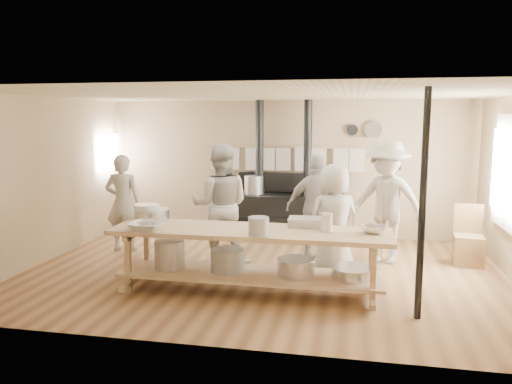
% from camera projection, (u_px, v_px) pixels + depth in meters
% --- Properties ---
extents(ground, '(7.00, 7.00, 0.00)m').
position_uv_depth(ground, '(262.00, 272.00, 7.40)').
color(ground, brown).
rests_on(ground, ground).
extents(room_shell, '(7.00, 7.00, 7.00)m').
position_uv_depth(room_shell, '(262.00, 163.00, 7.16)').
color(room_shell, tan).
rests_on(room_shell, ground).
extents(window_right, '(0.09, 1.50, 1.65)m').
position_uv_depth(window_right, '(509.00, 172.00, 7.10)').
color(window_right, beige).
rests_on(window_right, ground).
extents(left_opening, '(0.00, 0.90, 0.90)m').
position_uv_depth(left_opening, '(108.00, 152.00, 9.77)').
color(left_opening, white).
rests_on(left_opening, ground).
extents(stove, '(1.90, 0.75, 2.60)m').
position_uv_depth(stove, '(282.00, 212.00, 9.38)').
color(stove, black).
rests_on(stove, ground).
extents(towel_rail, '(3.00, 0.04, 0.47)m').
position_uv_depth(towel_rail, '(285.00, 156.00, 9.50)').
color(towel_rail, tan).
rests_on(towel_rail, ground).
extents(back_wall_shelf, '(0.63, 0.14, 0.32)m').
position_uv_depth(back_wall_shelf, '(364.00, 132.00, 9.19)').
color(back_wall_shelf, tan).
rests_on(back_wall_shelf, ground).
extents(prep_table, '(3.60, 0.90, 0.85)m').
position_uv_depth(prep_table, '(249.00, 254.00, 6.45)').
color(prep_table, tan).
rests_on(prep_table, ground).
extents(support_post, '(0.08, 0.08, 2.60)m').
position_uv_depth(support_post, '(423.00, 206.00, 5.51)').
color(support_post, black).
rests_on(support_post, ground).
extents(cook_far_left, '(0.65, 0.47, 1.66)m').
position_uv_depth(cook_far_left, '(123.00, 203.00, 8.52)').
color(cook_far_left, '#A8A295').
rests_on(cook_far_left, ground).
extents(cook_left, '(1.02, 0.85, 1.89)m').
position_uv_depth(cook_left, '(220.00, 205.00, 7.63)').
color(cook_left, '#A8A295').
rests_on(cook_left, ground).
extents(cook_center, '(0.94, 0.82, 1.63)m').
position_uv_depth(cook_center, '(334.00, 221.00, 7.11)').
color(cook_center, '#A8A295').
rests_on(cook_center, ground).
extents(cook_right, '(1.02, 0.46, 1.70)m').
position_uv_depth(cook_right, '(318.00, 208.00, 7.94)').
color(cook_right, '#A8A295').
rests_on(cook_right, ground).
extents(cook_by_window, '(1.43, 1.14, 1.94)m').
position_uv_depth(cook_by_window, '(386.00, 202.00, 7.79)').
color(cook_by_window, '#A8A295').
rests_on(cook_by_window, ground).
extents(chair, '(0.48, 0.48, 0.93)m').
position_uv_depth(chair, '(468.00, 247.00, 7.76)').
color(chair, brown).
rests_on(chair, ground).
extents(bowl_white_a, '(0.45, 0.45, 0.11)m').
position_uv_depth(bowl_white_a, '(147.00, 226.00, 6.32)').
color(bowl_white_a, silver).
rests_on(bowl_white_a, prep_table).
extents(bowl_steel_a, '(0.40, 0.40, 0.09)m').
position_uv_depth(bowl_steel_a, '(143.00, 227.00, 6.33)').
color(bowl_steel_a, silver).
rests_on(bowl_steel_a, prep_table).
extents(bowl_white_b, '(0.52, 0.52, 0.09)m').
position_uv_depth(bowl_white_b, '(303.00, 223.00, 6.59)').
color(bowl_white_b, silver).
rests_on(bowl_white_b, prep_table).
extents(bowl_steel_b, '(0.38, 0.38, 0.09)m').
position_uv_depth(bowl_steel_b, '(373.00, 229.00, 6.17)').
color(bowl_steel_b, silver).
rests_on(bowl_steel_b, prep_table).
extents(roasting_pan, '(0.52, 0.36, 0.11)m').
position_uv_depth(roasting_pan, '(308.00, 222.00, 6.58)').
color(roasting_pan, '#B2B2B7').
rests_on(roasting_pan, prep_table).
extents(mixing_bowl_large, '(0.53, 0.53, 0.15)m').
position_uv_depth(mixing_bowl_large, '(152.00, 214.00, 6.99)').
color(mixing_bowl_large, silver).
rests_on(mixing_bowl_large, prep_table).
extents(bucket_galv, '(0.30, 0.30, 0.23)m').
position_uv_depth(bucket_galv, '(259.00, 226.00, 6.03)').
color(bucket_galv, gray).
rests_on(bucket_galv, prep_table).
extents(deep_bowl_enamel, '(0.38, 0.38, 0.22)m').
position_uv_depth(deep_bowl_enamel, '(147.00, 212.00, 7.00)').
color(deep_bowl_enamel, silver).
rests_on(deep_bowl_enamel, prep_table).
extents(pitcher, '(0.20, 0.20, 0.23)m').
position_uv_depth(pitcher, '(327.00, 222.00, 6.26)').
color(pitcher, silver).
rests_on(pitcher, prep_table).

